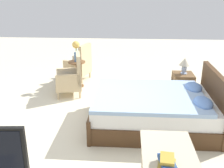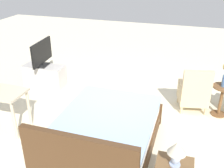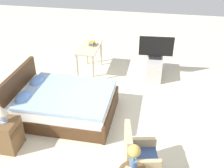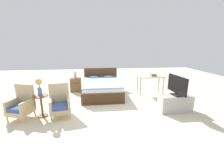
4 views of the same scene
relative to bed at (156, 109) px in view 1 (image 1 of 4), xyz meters
The scene contains 9 objects.
ground_plane 1.10m from the bed, 88.28° to the right, with size 16.00×16.00×0.00m, color beige.
bed is the anchor object (origin of this frame).
armchair_by_window_left 2.85m from the bed, 142.89° to the right, with size 0.68×0.68×0.92m.
armchair_by_window_right 2.13m from the bed, 126.32° to the right, with size 0.64×0.64×0.92m.
side_table 2.44m from the bed, 136.47° to the right, with size 0.40×0.40×0.61m.
flower_vase 2.52m from the bed, 136.47° to the right, with size 0.17×0.17×0.48m.
nightstand 1.26m from the bed, 149.72° to the left, with size 0.44×0.41×0.59m.
table_lamp 1.36m from the bed, 149.69° to the left, with size 0.22×0.22×0.33m.
book_stack 2.15m from the bed, ahead, with size 0.23×0.19×0.10m.
Camera 1 is at (4.00, 0.57, 2.24)m, focal length 42.00 mm.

